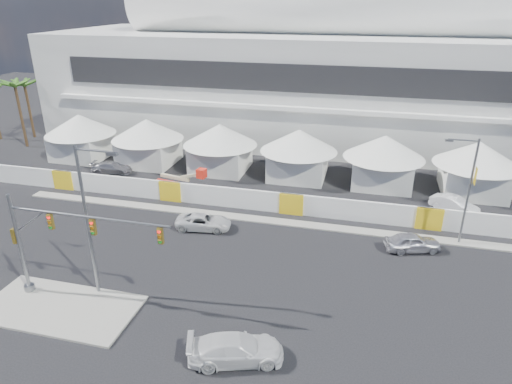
% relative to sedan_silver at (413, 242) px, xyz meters
% --- Properties ---
extents(ground, '(160.00, 160.00, 0.00)m').
position_rel_sedan_silver_xyz_m(ground, '(-16.44, -10.35, -0.73)').
color(ground, black).
rests_on(ground, ground).
extents(median_island, '(10.00, 5.00, 0.15)m').
position_rel_sedan_silver_xyz_m(median_island, '(-22.44, -13.35, -0.66)').
color(median_island, gray).
rests_on(median_island, ground).
extents(far_curb, '(80.00, 1.20, 0.12)m').
position_rel_sedan_silver_xyz_m(far_curb, '(3.56, 2.15, -0.67)').
color(far_curb, gray).
rests_on(far_curb, ground).
extents(stadium, '(80.00, 24.80, 21.98)m').
position_rel_sedan_silver_xyz_m(stadium, '(-7.73, 31.15, 8.72)').
color(stadium, silver).
rests_on(stadium, ground).
extents(tent_row, '(53.40, 8.40, 5.40)m').
position_rel_sedan_silver_xyz_m(tent_row, '(-15.94, 13.65, 2.41)').
color(tent_row, white).
rests_on(tent_row, ground).
extents(hoarding_fence, '(70.00, 0.25, 2.00)m').
position_rel_sedan_silver_xyz_m(hoarding_fence, '(-10.44, 4.15, 0.27)').
color(hoarding_fence, white).
rests_on(hoarding_fence, ground).
extents(palm_cluster, '(10.60, 10.60, 8.55)m').
position_rel_sedan_silver_xyz_m(palm_cluster, '(-49.90, 19.16, 6.15)').
color(palm_cluster, '#47331E').
rests_on(palm_cluster, ground).
extents(sedan_silver, '(2.90, 4.63, 1.47)m').
position_rel_sedan_silver_xyz_m(sedan_silver, '(0.00, 0.00, 0.00)').
color(sedan_silver, silver).
rests_on(sedan_silver, ground).
extents(pickup_curb, '(2.85, 5.03, 1.32)m').
position_rel_sedan_silver_xyz_m(pickup_curb, '(-17.27, -0.62, -0.07)').
color(pickup_curb, silver).
rests_on(pickup_curb, ground).
extents(pickup_near, '(3.71, 5.69, 1.53)m').
position_rel_sedan_silver_xyz_m(pickup_near, '(-10.13, -14.82, 0.03)').
color(pickup_near, silver).
rests_on(pickup_near, ground).
extents(lot_car_a, '(3.75, 4.51, 1.45)m').
position_rel_sedan_silver_xyz_m(lot_car_a, '(4.20, 8.31, -0.01)').
color(lot_car_a, silver).
rests_on(lot_car_a, ground).
extents(lot_car_c, '(2.51, 4.75, 1.31)m').
position_rel_sedan_silver_xyz_m(lot_car_c, '(-32.09, 9.52, -0.08)').
color(lot_car_c, '#A4A3A8').
rests_on(lot_car_c, ground).
extents(traffic_mast, '(11.22, 0.69, 7.12)m').
position_rel_sedan_silver_xyz_m(traffic_mast, '(-23.13, -12.20, 3.47)').
color(traffic_mast, slate).
rests_on(traffic_mast, median_island).
extents(streetlight_median, '(2.86, 0.29, 10.35)m').
position_rel_sedan_silver_xyz_m(streetlight_median, '(-20.71, -11.15, 5.36)').
color(streetlight_median, gray).
rests_on(streetlight_median, median_island).
extents(streetlight_curb, '(2.63, 0.59, 8.87)m').
position_rel_sedan_silver_xyz_m(streetlight_curb, '(3.61, 2.15, 4.41)').
color(streetlight_curb, slate).
rests_on(streetlight_curb, ground).
extents(boom_lift, '(6.43, 2.03, 3.19)m').
position_rel_sedan_silver_xyz_m(boom_lift, '(-23.11, 6.07, 0.12)').
color(boom_lift, red).
rests_on(boom_lift, ground).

